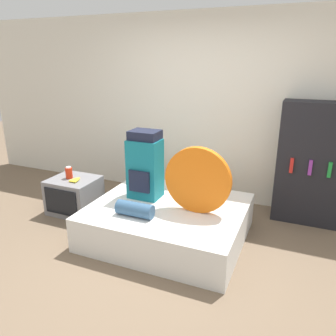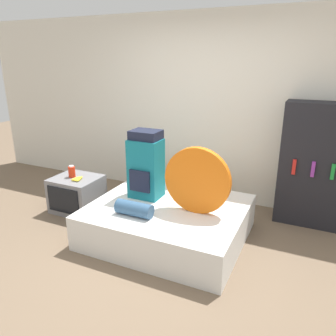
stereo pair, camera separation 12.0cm
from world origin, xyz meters
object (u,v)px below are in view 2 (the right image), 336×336
tent_bag (197,181)px  bookshelf (314,165)px  television (77,194)px  backpack (146,165)px  canister (72,172)px  sleeping_roll (134,209)px

tent_bag → bookshelf: (1.10, 1.09, -0.00)m
television → backpack: bearing=0.8°
canister → sleeping_roll: bearing=-21.6°
canister → backpack: bearing=0.5°
television → canister: canister is taller
backpack → bookshelf: 2.03m
sleeping_roll → bookshelf: bookshelf is taller
television → bookshelf: bearing=18.6°
backpack → sleeping_roll: bearing=-75.6°
sleeping_roll → bookshelf: (1.66, 1.46, 0.28)m
tent_bag → sleeping_roll: bearing=-147.4°
backpack → tent_bag: backpack is taller
backpack → bookshelf: (1.80, 0.95, -0.03)m
tent_bag → sleeping_roll: tent_bag is taller
backpack → tent_bag: 0.72m
bookshelf → tent_bag: bearing=-135.0°
canister → bookshelf: size_ratio=0.11×
tent_bag → bookshelf: 1.55m
backpack → bookshelf: size_ratio=0.53×
television → bookshelf: 3.07m
backpack → television: bearing=-179.2°
television → canister: size_ratio=3.81×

